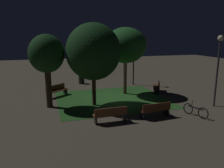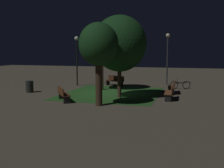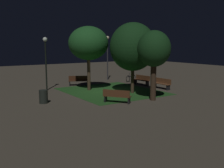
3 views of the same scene
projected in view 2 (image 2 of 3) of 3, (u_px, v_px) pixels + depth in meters
ground_plane at (109, 93)px, 19.85m from camera, size 60.00×60.00×0.00m
grass_lawn at (112, 93)px, 19.84m from camera, size 7.83×6.78×0.01m
bench_lawn_edge at (170, 92)px, 17.32m from camera, size 1.81×0.52×0.88m
bench_front_left at (172, 87)px, 19.86m from camera, size 1.83×0.62×0.88m
bench_by_lamp at (115, 80)px, 23.97m from camera, size 1.23×1.83×0.88m
bench_back_row at (63, 94)px, 16.71m from camera, size 1.73×1.46×0.88m
tree_near_wall at (120, 44)px, 17.67m from camera, size 3.52×3.52×5.40m
tree_back_left at (99, 45)px, 15.07m from camera, size 2.22×2.22×4.68m
tree_back_right at (102, 41)px, 21.09m from camera, size 3.22×3.22×5.20m
lamp_post_path_center at (77, 52)px, 23.81m from camera, size 0.36×0.36×4.32m
lamp_post_plaza_east at (168, 50)px, 24.26m from camera, size 0.36×0.36×4.60m
trash_bin at (30, 87)px, 20.23m from camera, size 0.55×0.55×0.86m
bicycle at (180, 85)px, 21.96m from camera, size 0.57×1.59×0.93m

